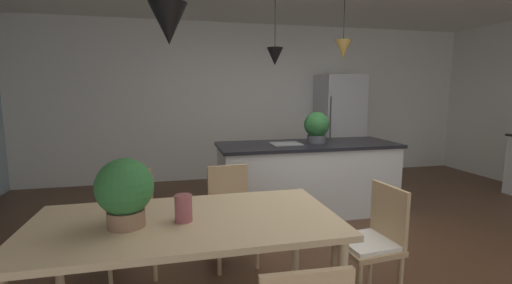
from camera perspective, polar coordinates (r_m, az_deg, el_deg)
ground_plane at (r=3.60m, az=13.13°, el=-17.79°), size 10.00×8.40×0.04m
wall_back_kitchen at (r=6.32m, az=0.30°, el=6.53°), size 10.00×0.12×2.70m
dining_table at (r=2.32m, az=-11.26°, el=-13.74°), size 1.92×0.97×0.75m
chair_far_left at (r=3.22m, az=-19.67°, el=-11.71°), size 0.43×0.43×0.87m
chair_kitchen_end at (r=2.78m, az=18.50°, el=-14.91°), size 0.43×0.43×0.87m
chair_far_right at (r=3.24m, az=-3.99°, el=-11.14°), size 0.44×0.44×0.87m
kitchen_island at (r=4.51m, az=8.32°, el=-5.73°), size 2.25×0.84×0.91m
refrigerator at (r=6.45m, az=13.37°, el=2.46°), size 0.74×0.67×1.83m
pendant_over_table at (r=2.33m, az=-14.09°, el=18.25°), size 0.24×0.24×0.86m
pendant_over_island_main at (r=4.25m, az=3.10°, el=13.80°), size 0.19×0.19×0.85m
pendant_over_island_aux at (r=4.58m, az=14.02°, el=14.47°), size 0.20×0.20×0.76m
potted_plant_on_island at (r=4.44m, az=9.86°, el=2.49°), size 0.32×0.32×0.39m
potted_plant_on_table at (r=2.22m, az=-20.63°, el=-7.38°), size 0.34×0.34×0.41m
vase_on_dining_table at (r=2.24m, az=-11.76°, el=-10.52°), size 0.11×0.11×0.17m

